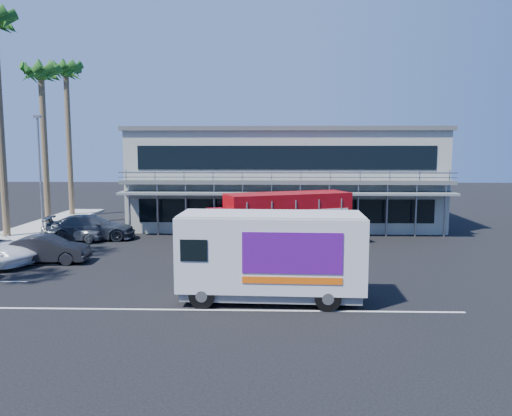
{
  "coord_description": "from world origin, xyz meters",
  "views": [
    {
      "loc": [
        1.97,
        -23.55,
        5.93
      ],
      "look_at": [
        1.11,
        5.9,
        2.3
      ],
      "focal_mm": 35.0,
      "sensor_mm": 36.0,
      "label": 1
    }
  ],
  "objects": [
    {
      "name": "palm_e",
      "position": [
        -14.7,
        13.0,
        10.57
      ],
      "size": [
        2.8,
        2.8,
        12.25
      ],
      "color": "brown",
      "rests_on": "ground"
    },
    {
      "name": "ground",
      "position": [
        0.0,
        0.0,
        0.0
      ],
      "size": [
        120.0,
        120.0,
        0.0
      ],
      "primitive_type": "plane",
      "color": "black",
      "rests_on": "ground"
    },
    {
      "name": "building",
      "position": [
        3.0,
        14.94,
        3.66
      ],
      "size": [
        22.4,
        12.0,
        7.3
      ],
      "color": "gray",
      "rests_on": "ground"
    },
    {
      "name": "parked_car_d",
      "position": [
        -9.5,
        7.6,
        0.8
      ],
      "size": [
        5.78,
        3.07,
        1.59
      ],
      "primitive_type": "imported",
      "rotation": [
        0.0,
        0.0,
        1.73
      ],
      "color": "#2F353E",
      "rests_on": "ground"
    },
    {
      "name": "white_van",
      "position": [
        1.99,
        -4.83,
        1.82
      ],
      "size": [
        7.09,
        2.66,
        3.42
      ],
      "rotation": [
        0.0,
        0.0,
        -0.04
      ],
      "color": "silver",
      "rests_on": "ground"
    },
    {
      "name": "light_pole_far",
      "position": [
        -14.2,
        11.0,
        4.5
      ],
      "size": [
        0.5,
        0.25,
        8.09
      ],
      "color": "gray",
      "rests_on": "ground"
    },
    {
      "name": "parked_car_e",
      "position": [
        -10.42,
        7.2,
        0.68
      ],
      "size": [
        4.11,
        1.95,
        1.36
      ],
      "primitive_type": "imported",
      "rotation": [
        0.0,
        0.0,
        1.48
      ],
      "color": "slate",
      "rests_on": "ground"
    },
    {
      "name": "palm_f",
      "position": [
        -15.1,
        18.5,
        11.47
      ],
      "size": [
        2.8,
        2.8,
        13.25
      ],
      "color": "brown",
      "rests_on": "ground"
    },
    {
      "name": "parked_car_b",
      "position": [
        -9.5,
        1.2,
        0.7
      ],
      "size": [
        4.35,
        1.75,
        1.41
      ],
      "primitive_type": "imported",
      "rotation": [
        0.0,
        0.0,
        1.63
      ],
      "color": "black",
      "rests_on": "ground"
    },
    {
      "name": "red_truck",
      "position": [
        2.38,
        5.53,
        1.77
      ],
      "size": [
        9.71,
        5.52,
        3.22
      ],
      "rotation": [
        0.0,
        0.0,
        0.37
      ],
      "color": "maroon",
      "rests_on": "ground"
    }
  ]
}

